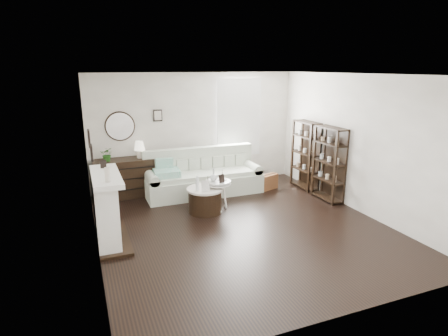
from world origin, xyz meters
name	(u,v)px	position (x,y,z in m)	size (l,w,h in m)	color
room	(225,119)	(0.73, 2.70, 1.60)	(5.50, 5.50, 5.50)	black
fireplace	(106,211)	(-2.32, 0.30, 0.54)	(0.50, 1.40, 1.84)	white
shelf_unit_far	(305,155)	(2.33, 1.55, 0.80)	(0.30, 0.80, 1.60)	black
shelf_unit_near	(329,164)	(2.33, 0.65, 0.80)	(0.30, 0.80, 1.60)	black
sofa	(203,179)	(-0.06, 2.08, 0.34)	(2.62, 0.91, 1.02)	beige
quilt	(167,173)	(-0.92, 1.95, 0.59)	(0.55, 0.45, 0.14)	#279271
suitcase	(268,182)	(1.44, 1.73, 0.18)	(0.54, 0.18, 0.36)	brown
dresser	(124,178)	(-1.77, 2.47, 0.43)	(1.29, 0.55, 0.86)	black
table_lamp	(140,150)	(-1.39, 2.47, 1.05)	(0.24, 0.24, 0.38)	beige
potted_plant	(107,154)	(-2.09, 2.42, 1.01)	(0.27, 0.24, 0.31)	#235A19
drum_table	(205,200)	(-0.40, 0.92, 0.25)	(0.72, 0.72, 0.50)	black
pedestal_table	(218,183)	(-0.11, 0.93, 0.57)	(0.51, 0.51, 0.62)	silver
eiffel_drum	(208,182)	(-0.32, 0.97, 0.60)	(0.12, 0.12, 0.20)	black
bottle_drum	(197,183)	(-0.58, 0.84, 0.65)	(0.07, 0.07, 0.29)	silver
card_frame_drum	(205,186)	(-0.45, 0.74, 0.61)	(0.16, 0.01, 0.21)	silver
eiffel_ped	(222,175)	(-0.01, 0.97, 0.71)	(0.11, 0.11, 0.19)	black
flask_ped	(214,175)	(-0.20, 0.96, 0.75)	(0.14, 0.14, 0.26)	silver
card_frame_ped	(222,179)	(-0.09, 0.80, 0.70)	(0.12, 0.01, 0.16)	black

